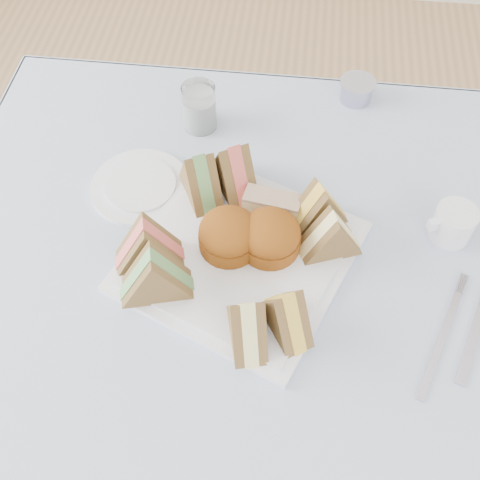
# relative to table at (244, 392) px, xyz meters

# --- Properties ---
(floor) EXTENTS (4.00, 4.00, 0.00)m
(floor) POSITION_rel_table_xyz_m (0.00, 0.00, -0.37)
(floor) COLOR #9E7751
(floor) RESTS_ON ground
(table) EXTENTS (0.90, 0.90, 0.74)m
(table) POSITION_rel_table_xyz_m (0.00, 0.00, 0.00)
(table) COLOR brown
(table) RESTS_ON floor
(tablecloth) EXTENTS (1.02, 1.02, 0.01)m
(tablecloth) POSITION_rel_table_xyz_m (0.00, 0.00, 0.37)
(tablecloth) COLOR #A4B5C7
(tablecloth) RESTS_ON table
(serving_plate) EXTENTS (0.41, 0.41, 0.01)m
(serving_plate) POSITION_rel_table_xyz_m (-0.02, 0.07, 0.38)
(serving_plate) COLOR white
(serving_plate) RESTS_ON tablecloth
(sandwich_fl_a) EXTENTS (0.11, 0.08, 0.09)m
(sandwich_fl_a) POSITION_rel_table_xyz_m (-0.15, 0.04, 0.43)
(sandwich_fl_a) COLOR brown
(sandwich_fl_a) RESTS_ON serving_plate
(sandwich_fl_b) EXTENTS (0.12, 0.08, 0.10)m
(sandwich_fl_b) POSITION_rel_table_xyz_m (-0.13, -0.01, 0.44)
(sandwich_fl_b) COLOR brown
(sandwich_fl_b) RESTS_ON serving_plate
(sandwich_fr_a) EXTENTS (0.09, 0.10, 0.08)m
(sandwich_fr_a) POSITION_rel_table_xyz_m (0.06, -0.04, 0.43)
(sandwich_fr_a) COLOR brown
(sandwich_fr_a) RESTS_ON serving_plate
(sandwich_fr_b) EXTENTS (0.07, 0.11, 0.09)m
(sandwich_fr_b) POSITION_rel_table_xyz_m (0.01, -0.07, 0.43)
(sandwich_fr_b) COLOR brown
(sandwich_fr_b) RESTS_ON serving_plate
(sandwich_bl_a) EXTENTS (0.09, 0.11, 0.09)m
(sandwich_bl_a) POSITION_rel_table_xyz_m (-0.09, 0.18, 0.43)
(sandwich_bl_a) COLOR brown
(sandwich_bl_a) RESTS_ON serving_plate
(sandwich_bl_b) EXTENTS (0.10, 0.12, 0.10)m
(sandwich_bl_b) POSITION_rel_table_xyz_m (-0.04, 0.20, 0.44)
(sandwich_bl_b) COLOR brown
(sandwich_bl_b) RESTS_ON serving_plate
(sandwich_br_a) EXTENTS (0.11, 0.08, 0.09)m
(sandwich_br_a) POSITION_rel_table_xyz_m (0.12, 0.09, 0.43)
(sandwich_br_a) COLOR brown
(sandwich_br_a) RESTS_ON serving_plate
(sandwich_br_b) EXTENTS (0.11, 0.09, 0.09)m
(sandwich_br_b) POSITION_rel_table_xyz_m (0.10, 0.14, 0.43)
(sandwich_br_b) COLOR brown
(sandwich_br_b) RESTS_ON serving_plate
(scone_left) EXTENTS (0.12, 0.12, 0.06)m
(scone_left) POSITION_rel_table_xyz_m (-0.03, 0.08, 0.42)
(scone_left) COLOR brown
(scone_left) RESTS_ON serving_plate
(scone_right) EXTENTS (0.09, 0.09, 0.06)m
(scone_right) POSITION_rel_table_xyz_m (0.03, 0.09, 0.42)
(scone_right) COLOR brown
(scone_right) RESTS_ON serving_plate
(pastry_slice) EXTENTS (0.09, 0.05, 0.04)m
(pastry_slice) POSITION_rel_table_xyz_m (0.02, 0.15, 0.41)
(pastry_slice) COLOR #DFC978
(pastry_slice) RESTS_ON serving_plate
(side_plate) EXTENTS (0.21, 0.21, 0.01)m
(side_plate) POSITION_rel_table_xyz_m (-0.20, 0.19, 0.38)
(side_plate) COLOR white
(side_plate) RESTS_ON tablecloth
(water_glass) EXTENTS (0.07, 0.07, 0.09)m
(water_glass) POSITION_rel_table_xyz_m (-0.12, 0.35, 0.42)
(water_glass) COLOR white
(water_glass) RESTS_ON tablecloth
(tea_strainer) EXTENTS (0.08, 0.08, 0.04)m
(tea_strainer) POSITION_rel_table_xyz_m (0.16, 0.46, 0.39)
(tea_strainer) COLOR #AFAAC7
(tea_strainer) RESTS_ON tablecloth
(knife) EXTENTS (0.08, 0.18, 0.00)m
(knife) POSITION_rel_table_xyz_m (0.33, -0.01, 0.38)
(knife) COLOR #AFAAC7
(knife) RESTS_ON tablecloth
(fork) EXTENTS (0.08, 0.18, 0.00)m
(fork) POSITION_rel_table_xyz_m (0.28, -0.04, 0.38)
(fork) COLOR #AFAAC7
(fork) RESTS_ON tablecloth
(creamer_jug) EXTENTS (0.09, 0.09, 0.06)m
(creamer_jug) POSITION_rel_table_xyz_m (0.31, 0.15, 0.40)
(creamer_jug) COLOR white
(creamer_jug) RESTS_ON tablecloth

